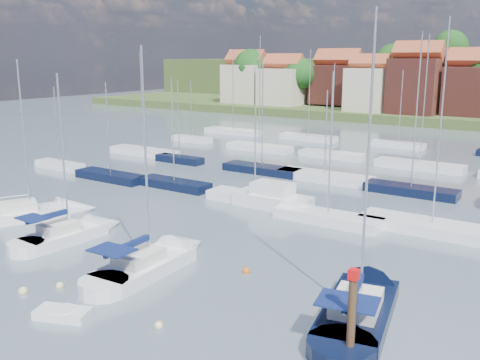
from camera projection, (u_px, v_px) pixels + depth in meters
The scene contains 12 objects.
ground at pixel (403, 174), 60.42m from camera, with size 260.00×260.00×0.00m, color #475661.
sailboat_left at pixel (75, 234), 39.02m from camera, with size 3.01×9.54×12.90m.
sailboat_centre at pixel (158, 261), 33.87m from camera, with size 3.40×11.00×14.82m.
sailboat_navy at pixel (363, 301), 28.28m from camera, with size 5.42×12.34×16.54m.
sailboat_far at pixel (40, 214), 44.11m from camera, with size 7.42×10.51×13.91m.
tender at pixel (63, 314), 27.21m from camera, with size 3.05×2.20×0.60m.
timber_piling at pixel (351, 337), 22.93m from camera, with size 0.40×0.40×6.61m.
buoy_b at pixel (23, 293), 30.11m from camera, with size 0.53×0.53×0.53m, color beige.
buoy_c at pixel (60, 287), 30.82m from camera, with size 0.47×0.47×0.47m, color beige.
buoy_d at pixel (159, 327), 26.29m from camera, with size 0.45×0.45×0.45m, color beige.
buoy_e at pixel (246, 273), 32.94m from camera, with size 0.49×0.49×0.49m, color #D85914.
marina_field at pixel (407, 181), 55.36m from camera, with size 79.62×41.41×15.93m.
Camera 1 is at (17.60, -19.25, 13.03)m, focal length 40.00 mm.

